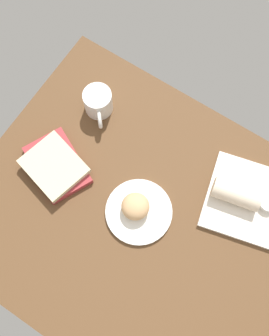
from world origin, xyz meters
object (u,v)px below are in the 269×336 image
sauce_cup (268,203)px  breakfast_wrap (236,194)px  book_stack (56,166)px  coffee_mug (98,102)px  round_plate (139,212)px  scone_pastry (135,206)px  square_plate (248,200)px

sauce_cup → breakfast_wrap: size_ratio=0.39×
book_stack → coffee_mug: (0.41, -25.23, 2.39)cm
round_plate → scone_pastry: (1.41, -0.19, 3.74)cm
square_plate → book_stack: book_stack is taller
breakfast_wrap → coffee_mug: (53.87, -2.81, -0.06)cm
book_stack → breakfast_wrap: bearing=-157.3°
coffee_mug → book_stack: bearing=90.9°
square_plate → round_plate: bearing=38.9°
scone_pastry → sauce_cup: scone_pastry is taller
book_stack → round_plate: bearing=-176.1°
square_plate → breakfast_wrap: bearing=20.5°
scone_pastry → coffee_mug: size_ratio=0.69×
book_stack → square_plate: bearing=-157.4°
square_plate → breakfast_wrap: (4.37, 1.63, 3.97)cm
round_plate → square_plate: (-27.19, -21.95, 0.10)cm
scone_pastry → breakfast_wrap: breakfast_wrap is taller
scone_pastry → sauce_cup: 41.58cm
scone_pastry → square_plate: bearing=-142.7°
scone_pastry → square_plate: (-28.59, -21.77, -3.64)cm
sauce_cup → scone_pastry: bearing=35.0°
breakfast_wrap → coffee_mug: 53.95cm
sauce_cup → book_stack: (63.30, 26.08, -0.58)cm
scone_pastry → square_plate: size_ratio=0.34×
breakfast_wrap → book_stack: 58.02cm
round_plate → book_stack: 30.76cm
scone_pastry → sauce_cup: size_ratio=1.49×
scone_pastry → book_stack: scone_pastry is taller
square_plate → coffee_mug: (58.25, -1.18, 3.91)cm
square_plate → breakfast_wrap: breakfast_wrap is taller
sauce_cup → coffee_mug: 63.74cm
square_plate → breakfast_wrap: 6.13cm
scone_pastry → square_plate: scone_pastry is taller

